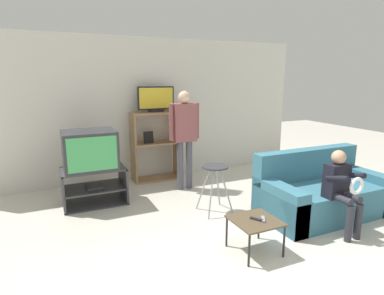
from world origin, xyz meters
TOP-DOWN VIEW (x-y plane):
  - ground_plane at (0.00, 0.00)m, footprint 18.00×18.00m
  - wall_back at (0.00, 3.80)m, footprint 6.40×0.06m
  - tv_stand at (-1.13, 2.80)m, footprint 0.92×0.60m
  - television_main at (-1.15, 2.82)m, footprint 0.76×0.63m
  - media_shelf at (0.10, 3.54)m, footprint 0.88×0.38m
  - television_flat at (0.14, 3.57)m, footprint 0.68×0.20m
  - folding_stool at (0.39, 1.76)m, footprint 0.41×0.41m
  - snack_table at (0.27, 0.63)m, footprint 0.49×0.49m
  - remote_control_black at (0.28, 0.62)m, footprint 0.10×0.14m
  - remote_control_white at (0.35, 0.59)m, footprint 0.11×0.14m
  - couch at (1.70, 1.10)m, footprint 1.76×0.89m
  - person_standing_adult at (0.38, 2.84)m, footprint 0.53×0.20m
  - person_seated_child at (1.48, 0.58)m, footprint 0.33×0.43m

SIDE VIEW (x-z plane):
  - ground_plane at x=0.00m, z-range 0.00..0.00m
  - tv_stand at x=-1.13m, z-range 0.00..0.55m
  - couch at x=1.70m, z-range -0.14..0.73m
  - snack_table at x=0.27m, z-range 0.15..0.52m
  - remote_control_black at x=0.28m, z-range 0.38..0.40m
  - remote_control_white at x=0.35m, z-range 0.38..0.40m
  - folding_stool at x=0.39m, z-range 0.22..0.90m
  - person_seated_child at x=1.48m, z-range 0.10..1.12m
  - media_shelf at x=0.10m, z-range 0.01..1.28m
  - television_main at x=-1.15m, z-range 0.55..1.12m
  - person_standing_adult at x=0.38m, z-range 0.18..1.85m
  - wall_back at x=0.00m, z-range 0.00..2.60m
  - television_flat at x=0.14m, z-range 1.26..1.72m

